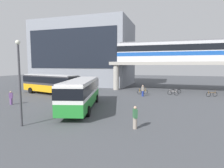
# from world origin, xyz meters

# --- Properties ---
(ground_plane) EXTENTS (120.00, 120.00, 0.00)m
(ground_plane) POSITION_xyz_m (0.00, 10.00, 0.00)
(ground_plane) COLOR #47494F
(station_building) EXTENTS (23.07, 13.99, 15.21)m
(station_building) POSITION_xyz_m (-10.75, 24.11, 7.61)
(station_building) COLOR gray
(station_building) RESTS_ON ground_plane
(elevated_platform) EXTENTS (26.99, 6.47, 5.40)m
(elevated_platform) POSITION_xyz_m (12.26, 17.83, 4.61)
(elevated_platform) COLOR #ADA89E
(elevated_platform) RESTS_ON ground_plane
(train) EXTENTS (24.52, 2.96, 3.84)m
(train) POSITION_xyz_m (12.12, 17.83, 7.37)
(train) COLOR silver
(train) RESTS_ON elevated_platform
(bus_main) EXTENTS (5.30, 11.32, 3.22)m
(bus_main) POSITION_xyz_m (0.72, -1.04, 1.99)
(bus_main) COLOR #268C33
(bus_main) RESTS_ON ground_plane
(bus_secondary) EXTENTS (11.32, 5.38, 3.22)m
(bus_secondary) POSITION_xyz_m (-8.86, 6.82, 1.99)
(bus_secondary) COLOR orange
(bus_secondary) RESTS_ON ground_plane
(bicycle_brown) EXTENTS (1.68, 0.74, 1.04)m
(bicycle_brown) POSITION_xyz_m (16.09, 11.98, 0.36)
(bicycle_brown) COLOR black
(bicycle_brown) RESTS_ON ground_plane
(bicycle_black) EXTENTS (1.70, 0.68, 1.04)m
(bicycle_black) POSITION_xyz_m (10.97, 13.77, 0.36)
(bicycle_black) COLOR black
(bicycle_black) RESTS_ON ground_plane
(bicycle_orange) EXTENTS (1.70, 0.68, 1.04)m
(bicycle_orange) POSITION_xyz_m (5.67, 11.37, 0.36)
(bicycle_orange) COLOR black
(bicycle_orange) RESTS_ON ground_plane
(bicycle_silver) EXTENTS (1.70, 0.68, 1.04)m
(bicycle_silver) POSITION_xyz_m (10.47, 11.79, 0.36)
(bicycle_silver) COLOR black
(bicycle_silver) RESTS_ON ground_plane
(pedestrian_at_kerb) EXTENTS (0.48, 0.44, 1.66)m
(pedestrian_at_kerb) POSITION_xyz_m (-8.43, -1.63, 0.78)
(pedestrian_at_kerb) COLOR #724C8C
(pedestrian_at_kerb) RESTS_ON ground_plane
(pedestrian_near_building) EXTENTS (0.44, 0.48, 1.74)m
(pedestrian_near_building) POSITION_xyz_m (6.01, 9.15, 0.82)
(pedestrian_near_building) COLOR navy
(pedestrian_near_building) RESTS_ON ground_plane
(pedestrian_by_bike_rack) EXTENTS (0.42, 0.48, 1.74)m
(pedestrian_by_bike_rack) POSITION_xyz_m (7.48, -5.79, 0.82)
(pedestrian_by_bike_rack) COLOR gray
(pedestrian_by_bike_rack) RESTS_ON ground_plane
(lamp_post) EXTENTS (0.36, 0.36, 6.67)m
(lamp_post) POSITION_xyz_m (-1.15, -7.79, 3.91)
(lamp_post) COLOR #3F3F44
(lamp_post) RESTS_ON ground_plane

